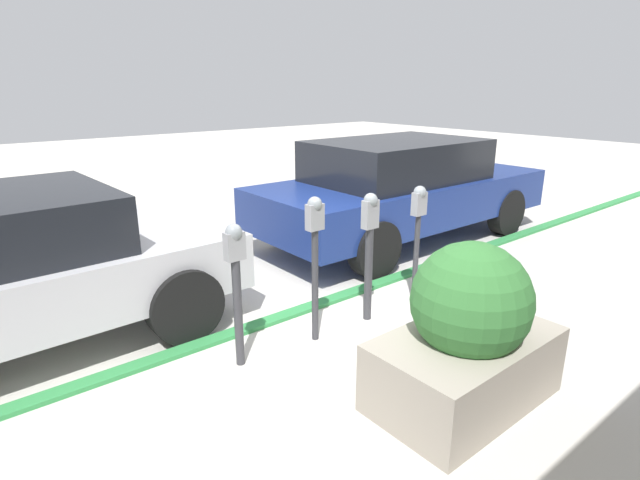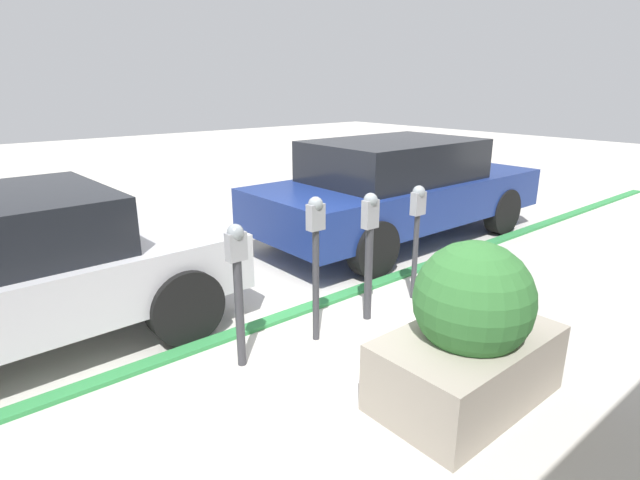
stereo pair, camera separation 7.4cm
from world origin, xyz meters
TOP-DOWN VIEW (x-y plane):
  - ground_plane at (0.00, 0.00)m, footprint 40.00×40.00m
  - curb_strip at (0.00, 0.08)m, footprint 19.00×0.16m
  - parking_meter_nearest at (-1.12, -0.41)m, footprint 0.16×0.14m
  - parking_meter_second at (-0.34, -0.48)m, footprint 0.15×0.13m
  - parking_meter_middle at (0.35, -0.48)m, footprint 0.16×0.14m
  - parking_meter_fourth at (1.12, -0.44)m, footprint 0.16×0.14m
  - planter_box at (-0.07, -1.94)m, footprint 1.44×0.88m
  - parked_car_front at (-2.51, 1.19)m, footprint 3.86×2.08m
  - parked_car_middle at (2.67, 1.18)m, footprint 4.80×1.98m

SIDE VIEW (x-z plane):
  - ground_plane at x=0.00m, z-range 0.00..0.00m
  - curb_strip at x=0.00m, z-range 0.00..0.04m
  - planter_box at x=-0.07m, z-range -0.08..1.18m
  - parked_car_front at x=-2.51m, z-range 0.05..1.47m
  - parked_car_middle at x=2.67m, z-range 0.05..1.59m
  - parking_meter_nearest at x=-1.12m, z-range 0.19..1.46m
  - parking_meter_middle at x=0.35m, z-range 0.18..1.50m
  - parking_meter_fourth at x=1.12m, z-range 0.27..1.56m
  - parking_meter_second at x=-0.34m, z-range 0.25..1.63m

